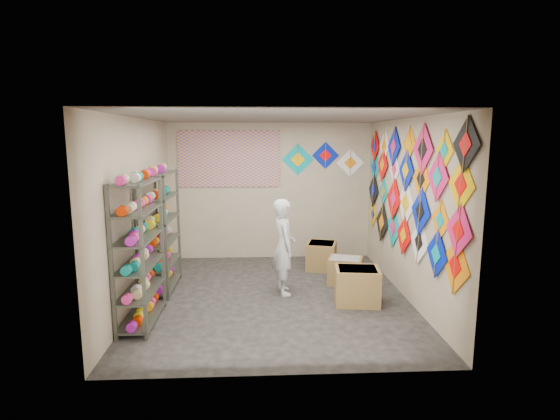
{
  "coord_description": "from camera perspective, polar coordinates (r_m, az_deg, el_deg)",
  "views": [
    {
      "loc": [
        -0.24,
        -6.39,
        2.42
      ],
      "look_at": [
        0.1,
        0.3,
        1.3
      ],
      "focal_mm": 28.0,
      "sensor_mm": 36.0,
      "label": 1
    }
  ],
  "objects": [
    {
      "name": "poster",
      "position": [
        8.65,
        -6.66,
        6.65
      ],
      "size": [
        2.0,
        0.01,
        1.1
      ],
      "primitive_type": "cube",
      "color": "#744BA2",
      "rests_on": "room_walls"
    },
    {
      "name": "shelf_rack_back",
      "position": [
        7.17,
        -15.26,
        -2.69
      ],
      "size": [
        0.4,
        1.1,
        1.9
      ],
      "primitive_type": "cube",
      "color": "#4C5147",
      "rests_on": "ground"
    },
    {
      "name": "string_spools",
      "position": [
        6.53,
        -16.5,
        -3.07
      ],
      "size": [
        0.12,
        2.36,
        0.12
      ],
      "color": "#F1318B",
      "rests_on": "ground"
    },
    {
      "name": "back_wall_kites",
      "position": [
        8.74,
        5.51,
        6.6
      ],
      "size": [
        1.65,
        0.02,
        0.69
      ],
      "color": "#00A2AE",
      "rests_on": "room_walls"
    },
    {
      "name": "kite_wall_display",
      "position": [
        6.79,
        16.21,
        2.35
      ],
      "size": [
        0.06,
        4.28,
        2.1
      ],
      "color": "orange",
      "rests_on": "room_walls"
    },
    {
      "name": "room_walls",
      "position": [
        6.45,
        -0.75,
        2.58
      ],
      "size": [
        4.5,
        4.5,
        4.5
      ],
      "color": "#B9A88D",
      "rests_on": "ground"
    },
    {
      "name": "shelf_rack_front",
      "position": [
        5.94,
        -17.91,
        -5.32
      ],
      "size": [
        0.4,
        1.1,
        1.9
      ],
      "primitive_type": "cube",
      "color": "#4C5147",
      "rests_on": "ground"
    },
    {
      "name": "ground",
      "position": [
        6.84,
        -0.72,
        -11.23
      ],
      "size": [
        4.5,
        4.5,
        0.0
      ],
      "primitive_type": "plane",
      "color": "black"
    },
    {
      "name": "carton_a",
      "position": [
        6.61,
        10.02,
        -9.71
      ],
      "size": [
        0.69,
        0.6,
        0.53
      ],
      "primitive_type": "cube",
      "rotation": [
        0.0,
        0.0,
        -0.12
      ],
      "color": "olive",
      "rests_on": "ground"
    },
    {
      "name": "carton_b",
      "position": [
        7.43,
        8.5,
        -7.85
      ],
      "size": [
        0.65,
        0.59,
        0.44
      ],
      "primitive_type": "cube",
      "rotation": [
        0.0,
        0.0,
        -0.32
      ],
      "color": "olive",
      "rests_on": "ground"
    },
    {
      "name": "carton_c",
      "position": [
        8.17,
        5.43,
        -5.97
      ],
      "size": [
        0.64,
        0.68,
        0.5
      ],
      "primitive_type": "cube",
      "rotation": [
        0.0,
        0.0,
        -0.26
      ],
      "color": "olive",
      "rests_on": "ground"
    },
    {
      "name": "shopkeeper",
      "position": [
        6.78,
        0.5,
        -4.8
      ],
      "size": [
        0.65,
        0.52,
        1.49
      ],
      "primitive_type": "imported",
      "rotation": [
        0.0,
        0.0,
        1.73
      ],
      "color": "silver",
      "rests_on": "ground"
    }
  ]
}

